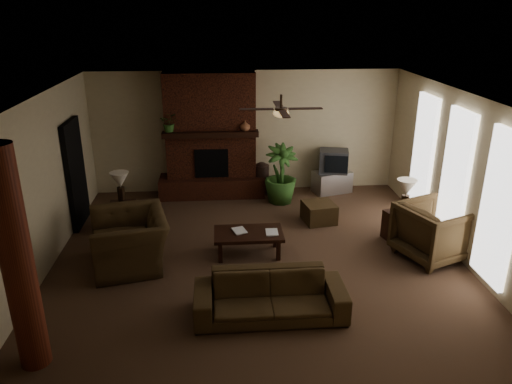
{
  "coord_description": "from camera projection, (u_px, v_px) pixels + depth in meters",
  "views": [
    {
      "loc": [
        -0.62,
        -7.5,
        4.14
      ],
      "look_at": [
        0.0,
        0.4,
        1.1
      ],
      "focal_mm": 34.28,
      "sensor_mm": 36.0,
      "label": 1
    }
  ],
  "objects": [
    {
      "name": "room_shell",
      "position": [
        258.0,
        184.0,
        8.01
      ],
      "size": [
        7.0,
        7.0,
        7.0
      ],
      "color": "brown",
      "rests_on": "ground"
    },
    {
      "name": "fireplace",
      "position": [
        211.0,
        146.0,
        11.04
      ],
      "size": [
        2.4,
        0.7,
        2.8
      ],
      "color": "#542516",
      "rests_on": "ground"
    },
    {
      "name": "windows",
      "position": [
        455.0,
        177.0,
        8.47
      ],
      "size": [
        0.08,
        3.65,
        2.35
      ],
      "color": "white",
      "rests_on": "ground"
    },
    {
      "name": "log_column",
      "position": [
        17.0,
        262.0,
        5.56
      ],
      "size": [
        0.36,
        0.36,
        2.8
      ],
      "primitive_type": "cylinder",
      "color": "maroon",
      "rests_on": "ground"
    },
    {
      "name": "doorway",
      "position": [
        76.0,
        174.0,
        9.56
      ],
      "size": [
        0.1,
        1.0,
        2.1
      ],
      "primitive_type": "cube",
      "color": "black",
      "rests_on": "ground"
    },
    {
      "name": "ceiling_fan",
      "position": [
        281.0,
        111.0,
        7.91
      ],
      "size": [
        1.35,
        1.35,
        0.37
      ],
      "color": "#302115",
      "rests_on": "ceiling"
    },
    {
      "name": "sofa",
      "position": [
        270.0,
        289.0,
        6.84
      ],
      "size": [
        2.14,
        0.63,
        0.83
      ],
      "primitive_type": "imported",
      "rotation": [
        0.0,
        0.0,
        0.0
      ],
      "color": "#44331D",
      "rests_on": "ground"
    },
    {
      "name": "armchair_left",
      "position": [
        129.0,
        232.0,
        8.14
      ],
      "size": [
        1.19,
        1.55,
        1.21
      ],
      "primitive_type": "imported",
      "rotation": [
        0.0,
        0.0,
        -1.34
      ],
      "color": "#44331D",
      "rests_on": "ground"
    },
    {
      "name": "armchair_right",
      "position": [
        434.0,
        229.0,
        8.4
      ],
      "size": [
        1.31,
        1.35,
        1.09
      ],
      "primitive_type": "imported",
      "rotation": [
        0.0,
        0.0,
        1.96
      ],
      "color": "#44331D",
      "rests_on": "ground"
    },
    {
      "name": "coffee_table",
      "position": [
        248.0,
        235.0,
        8.55
      ],
      "size": [
        1.2,
        0.7,
        0.43
      ],
      "color": "black",
      "rests_on": "ground"
    },
    {
      "name": "ottoman",
      "position": [
        319.0,
        212.0,
        9.92
      ],
      "size": [
        0.69,
        0.69,
        0.4
      ],
      "primitive_type": "cube",
      "rotation": [
        0.0,
        0.0,
        0.17
      ],
      "color": "#44331D",
      "rests_on": "ground"
    },
    {
      "name": "tv_stand",
      "position": [
        332.0,
        182.0,
        11.5
      ],
      "size": [
        0.96,
        0.73,
        0.5
      ],
      "primitive_type": "cube",
      "rotation": [
        0.0,
        0.0,
        0.3
      ],
      "color": "#BBBBBD",
      "rests_on": "ground"
    },
    {
      "name": "tv",
      "position": [
        334.0,
        161.0,
        11.31
      ],
      "size": [
        0.74,
        0.65,
        0.52
      ],
      "color": "#323235",
      "rests_on": "tv_stand"
    },
    {
      "name": "floor_vase",
      "position": [
        262.0,
        176.0,
        11.32
      ],
      "size": [
        0.34,
        0.34,
        0.77
      ],
      "color": "#301F1A",
      "rests_on": "ground"
    },
    {
      "name": "floor_plant",
      "position": [
        281.0,
        186.0,
        10.87
      ],
      "size": [
        1.07,
        1.46,
        0.73
      ],
      "primitive_type": "imported",
      "rotation": [
        0.0,
        0.0,
        0.29
      ],
      "color": "#305823",
      "rests_on": "ground"
    },
    {
      "name": "side_table_left",
      "position": [
        124.0,
        217.0,
        9.52
      ],
      "size": [
        0.53,
        0.53,
        0.55
      ],
      "primitive_type": "cube",
      "rotation": [
        0.0,
        0.0,
        0.07
      ],
      "color": "black",
      "rests_on": "ground"
    },
    {
      "name": "lamp_left",
      "position": [
        120.0,
        182.0,
        9.24
      ],
      "size": [
        0.43,
        0.43,
        0.65
      ],
      "color": "#302115",
      "rests_on": "side_table_left"
    },
    {
      "name": "side_table_right",
      "position": [
        400.0,
        226.0,
        9.12
      ],
      "size": [
        0.62,
        0.62,
        0.55
      ],
      "primitive_type": "cube",
      "rotation": [
        0.0,
        0.0,
        0.28
      ],
      "color": "black",
      "rests_on": "ground"
    },
    {
      "name": "lamp_right",
      "position": [
        406.0,
        190.0,
        8.86
      ],
      "size": [
        0.42,
        0.42,
        0.65
      ],
      "color": "#302115",
      "rests_on": "side_table_right"
    },
    {
      "name": "mantel_plant",
      "position": [
        170.0,
        124.0,
        10.57
      ],
      "size": [
        0.41,
        0.45,
        0.33
      ],
      "primitive_type": "imported",
      "rotation": [
        0.0,
        0.0,
        -0.07
      ],
      "color": "#305823",
      "rests_on": "fireplace"
    },
    {
      "name": "mantel_vase",
      "position": [
        245.0,
        126.0,
        10.68
      ],
      "size": [
        0.24,
        0.25,
        0.22
      ],
      "primitive_type": "imported",
      "rotation": [
        0.0,
        0.0,
        0.1
      ],
      "color": "brown",
      "rests_on": "fireplace"
    },
    {
      "name": "book_a",
      "position": [
        233.0,
        225.0,
        8.47
      ],
      "size": [
        0.21,
        0.09,
        0.29
      ],
      "primitive_type": "imported",
      "rotation": [
        0.0,
        0.0,
        0.3
      ],
      "color": "#999999",
      "rests_on": "coffee_table"
    },
    {
      "name": "book_b",
      "position": [
        266.0,
        225.0,
        8.45
      ],
      "size": [
        0.21,
        0.03,
        0.29
      ],
      "primitive_type": "imported",
      "rotation": [
        0.0,
        0.0,
        -0.03
      ],
      "color": "#999999",
      "rests_on": "coffee_table"
    }
  ]
}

